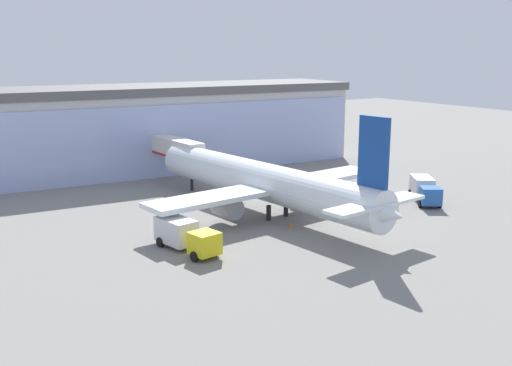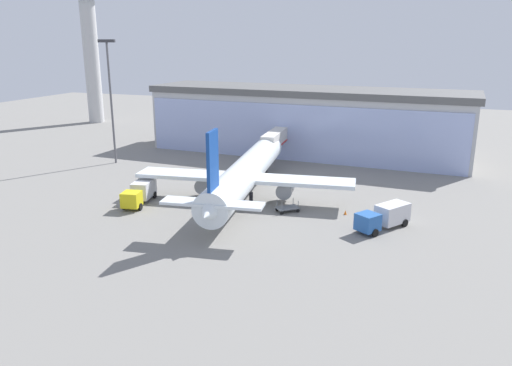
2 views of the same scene
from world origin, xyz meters
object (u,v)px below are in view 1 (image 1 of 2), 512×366
at_px(safety_cone_wingtip, 373,199).
at_px(airplane, 265,182).
at_px(baggage_cart, 334,208).
at_px(jet_bridge, 171,148).
at_px(fuel_truck, 424,189).
at_px(safety_cone_nose, 291,225).
at_px(catering_truck, 185,235).

bearing_deg(safety_cone_wingtip, airplane, 171.96).
relative_size(baggage_cart, safety_cone_wingtip, 5.74).
distance_m(jet_bridge, baggage_cart, 25.57).
height_order(fuel_truck, safety_cone_nose, fuel_truck).
bearing_deg(catering_truck, safety_cone_nose, 82.79).
distance_m(airplane, catering_truck, 14.23).
distance_m(jet_bridge, fuel_truck, 33.07).
height_order(airplane, fuel_truck, airplane).
height_order(baggage_cart, safety_cone_nose, baggage_cart).
height_order(catering_truck, safety_cone_wingtip, catering_truck).
xyz_separation_m(catering_truck, safety_cone_nose, (11.92, 0.70, -1.19)).
relative_size(jet_bridge, baggage_cart, 4.43).
bearing_deg(safety_cone_wingtip, baggage_cart, -168.97).
relative_size(catering_truck, safety_cone_nose, 13.78).
xyz_separation_m(jet_bridge, baggage_cart, (8.79, -23.65, -4.15)).
relative_size(jet_bridge, catering_truck, 1.85).
bearing_deg(safety_cone_nose, airplane, 84.28).
bearing_deg(airplane, baggage_cart, -123.30).
relative_size(fuel_truck, baggage_cart, 2.31).
xyz_separation_m(catering_truck, safety_cone_wingtip, (26.43, 4.52, -1.19)).
bearing_deg(catering_truck, airplane, 106.88).
bearing_deg(airplane, jet_bridge, -2.02).
bearing_deg(fuel_truck, safety_cone_nose, -54.56).
xyz_separation_m(airplane, catering_truck, (-12.49, -6.49, -2.11)).
bearing_deg(airplane, safety_cone_nose, 166.91).
relative_size(fuel_truck, safety_cone_nose, 13.26).
height_order(airplane, catering_truck, airplane).
distance_m(safety_cone_nose, safety_cone_wingtip, 15.01).
bearing_deg(safety_cone_wingtip, jet_bridge, 125.42).
height_order(jet_bridge, safety_cone_nose, jet_bridge).
relative_size(catering_truck, fuel_truck, 1.04).
distance_m(baggage_cart, safety_cone_wingtip, 7.19).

